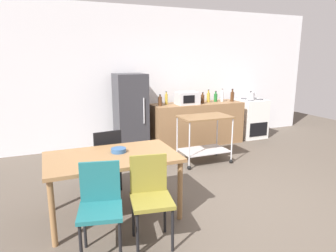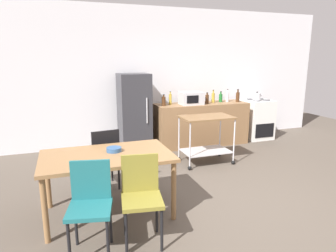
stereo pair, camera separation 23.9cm
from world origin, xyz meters
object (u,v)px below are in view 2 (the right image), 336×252
at_px(dining_table, 107,161).
at_px(chair_olive, 141,193).
at_px(bottle_soda, 164,101).
at_px(fruit_bowl, 114,149).
at_px(kitchen_cart, 206,132).
at_px(kettle, 257,96).
at_px(bottle_wine, 207,99).
at_px(stove_oven, 257,119).
at_px(bottle_sesame_oil, 170,99).
at_px(bottle_vinegar, 238,97).
at_px(refrigerator, 134,112).
at_px(bottle_hot_sauce, 221,98).
at_px(chair_teal, 90,201).
at_px(chair_black, 104,155).
at_px(bottle_soy_sauce, 213,97).
at_px(bottle_sparkling_water, 227,97).
at_px(microwave, 191,98).

xyz_separation_m(dining_table, chair_olive, (0.24, -0.66, -0.15)).
xyz_separation_m(bottle_soda, fruit_bowl, (-1.39, -2.24, -0.22)).
distance_m(kitchen_cart, kettle, 2.10).
bearing_deg(bottle_wine, fruit_bowl, -136.60).
distance_m(stove_oven, bottle_sesame_oil, 2.21).
xyz_separation_m(bottle_soda, bottle_vinegar, (1.72, -0.02, 0.02)).
height_order(refrigerator, bottle_vinegar, refrigerator).
distance_m(chair_olive, bottle_hot_sauce, 4.05).
xyz_separation_m(dining_table, stove_oven, (3.80, 2.38, -0.22)).
bearing_deg(chair_teal, bottle_wine, 60.29).
distance_m(bottle_sesame_oil, bottle_vinegar, 1.54).
bearing_deg(chair_black, chair_olive, 90.06).
distance_m(bottle_soda, fruit_bowl, 2.64).
bearing_deg(kitchen_cart, bottle_soda, 111.70).
bearing_deg(bottle_soy_sauce, bottle_hot_sauce, 5.84).
bearing_deg(bottle_soda, bottle_sparkling_water, 2.40).
relative_size(dining_table, microwave, 3.26).
distance_m(bottle_soda, kettle, 2.20).
xyz_separation_m(bottle_sesame_oil, bottle_hot_sauce, (1.17, -0.03, -0.02)).
relative_size(refrigerator, bottle_vinegar, 5.59).
relative_size(bottle_sparkling_water, bottle_vinegar, 1.01).
bearing_deg(kettle, bottle_soy_sauce, 173.93).
relative_size(chair_olive, bottle_soy_sauce, 3.24).
distance_m(chair_black, bottle_soda, 2.20).
height_order(refrigerator, fruit_bowl, refrigerator).
bearing_deg(kettle, fruit_bowl, -148.52).
bearing_deg(kitchen_cart, bottle_wine, 63.26).
xyz_separation_m(kitchen_cart, bottle_sparkling_water, (1.07, 1.14, 0.44)).
relative_size(dining_table, chair_olive, 1.69).
xyz_separation_m(bottle_soda, microwave, (0.59, -0.03, 0.03)).
relative_size(dining_table, fruit_bowl, 8.36).
relative_size(kitchen_cart, fruit_bowl, 5.07).
bearing_deg(chair_black, fruit_bowl, 86.25).
relative_size(stove_oven, bottle_hot_sauce, 3.96).
bearing_deg(kitchen_cart, fruit_bowl, -147.53).
bearing_deg(chair_olive, bottle_sesame_oil, 74.37).
bearing_deg(bottle_soy_sauce, chair_teal, -133.50).
relative_size(dining_table, stove_oven, 1.63).
xyz_separation_m(bottle_hot_sauce, fruit_bowl, (-2.74, -2.33, -0.22)).
bearing_deg(kitchen_cart, bottle_soy_sauce, 57.72).
bearing_deg(bottle_soda, microwave, -2.59).
bearing_deg(chair_olive, refrigerator, 87.12).
height_order(dining_table, chair_olive, chair_olive).
height_order(dining_table, fruit_bowl, fruit_bowl).
relative_size(bottle_wine, bottle_sparkling_water, 0.84).
relative_size(dining_table, bottle_sparkling_water, 5.38).
distance_m(refrigerator, microwave, 1.21).
xyz_separation_m(dining_table, bottle_wine, (2.45, 2.31, 0.33)).
xyz_separation_m(dining_table, bottle_soy_sauce, (2.64, 2.39, 0.34)).
height_order(chair_teal, bottle_sesame_oil, bottle_sesame_oil).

